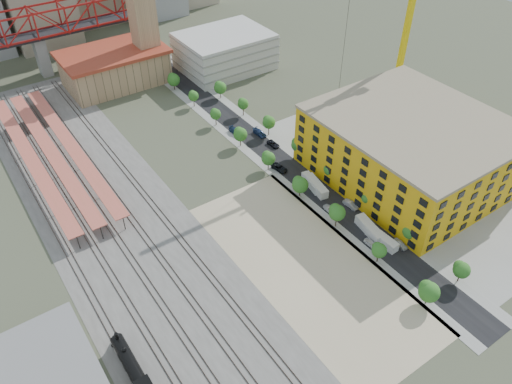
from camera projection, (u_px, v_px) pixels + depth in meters
ground at (248, 191)px, 141.12m from camera, size 400.00×400.00×0.00m
ballast_strip at (104, 205)px, 136.43m from camera, size 36.00×165.00×0.06m
dirt_lot at (308, 265)px, 119.42m from camera, size 28.00×67.00×0.06m
street_asphalt at (264, 147)px, 157.59m from camera, size 12.00×170.00×0.06m
sidewalk_west at (249, 153)px, 155.19m from camera, size 3.00×170.00×0.04m
sidewalk_east at (278, 142)px, 160.00m from camera, size 3.00×170.00×0.04m
construction_pad at (411, 171)px, 148.12m from camera, size 50.00×90.00×0.06m
rail_tracks at (97, 207)px, 135.57m from camera, size 26.56×160.00×0.18m
platform_canopies at (51, 151)px, 149.11m from camera, size 16.00×80.00×4.12m
station_hall at (115, 67)px, 186.54m from camera, size 38.00×24.00×13.10m
clock_tower at (140, 2)px, 176.88m from camera, size 12.00×12.00×52.00m
parking_garage at (225, 51)px, 196.67m from camera, size 34.00×26.00×14.00m
truss_bridge at (34, 27)px, 184.55m from camera, size 94.00×9.60×25.60m
construction_building at (411, 148)px, 140.82m from camera, size 44.60×50.60×18.80m
street_trees at (283, 163)px, 151.28m from camera, size 15.40×124.40×8.00m
distant_hills at (107, 70)px, 376.24m from camera, size 647.00×264.00×227.00m
locomotive at (137, 377)px, 94.88m from camera, size 3.02×23.32×5.83m
tower_crane at (402, 16)px, 152.11m from camera, size 51.63×2.52×55.14m
site_trailer_a at (382, 239)px, 124.50m from camera, size 2.76×9.07×2.46m
site_trailer_b at (370, 229)px, 127.21m from camera, size 4.04×9.92×2.64m
site_trailer_c at (316, 186)px, 140.60m from camera, size 4.14×9.83×2.61m
site_trailer_d at (312, 183)px, 141.90m from camera, size 3.92×8.93×2.37m
car_0 at (371, 244)px, 124.03m from camera, size 1.74×4.08×1.37m
car_1 at (330, 210)px, 133.84m from camera, size 1.64×4.21×1.36m
car_2 at (279, 168)px, 148.08m from camera, size 3.23×5.69×1.50m
car_3 at (236, 132)px, 163.25m from camera, size 2.44×5.62×1.61m
car_4 at (400, 244)px, 123.95m from camera, size 1.85×4.19×1.40m
car_5 at (351, 205)px, 135.32m from camera, size 1.99×4.75×1.53m
car_6 at (273, 144)px, 157.89m from camera, size 2.40×4.80×1.31m
car_7 at (260, 133)px, 162.56m from camera, size 2.35×5.56×1.60m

